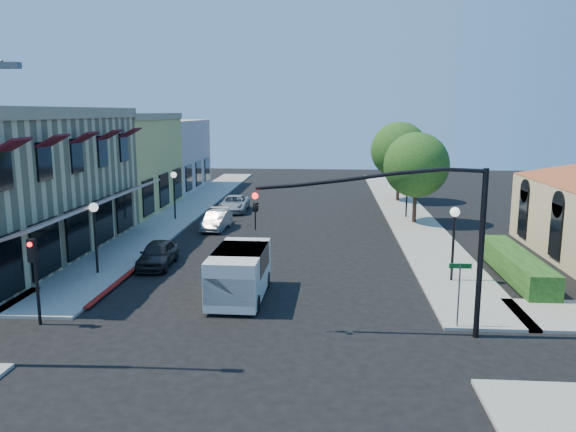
# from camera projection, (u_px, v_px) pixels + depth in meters

# --- Properties ---
(ground) EXTENTS (120.00, 120.00, 0.00)m
(ground) POSITION_uv_depth(u_px,v_px,m) (246.00, 347.00, 18.99)
(ground) COLOR black
(ground) RESTS_ON ground
(sidewalk_left) EXTENTS (3.50, 50.00, 0.12)m
(sidewalk_left) POSITION_uv_depth(u_px,v_px,m) (189.00, 208.00, 46.09)
(sidewalk_left) COLOR gray
(sidewalk_left) RESTS_ON ground
(sidewalk_right) EXTENTS (3.50, 50.00, 0.12)m
(sidewalk_right) POSITION_uv_depth(u_px,v_px,m) (404.00, 211.00, 44.81)
(sidewalk_right) COLOR gray
(sidewalk_right) RESTS_ON ground
(curb_red_strip) EXTENTS (0.25, 10.00, 0.06)m
(curb_red_strip) POSITION_uv_depth(u_px,v_px,m) (130.00, 275.00, 27.34)
(curb_red_strip) COLOR maroon
(curb_red_strip) RESTS_ON ground
(yellow_stucco_building) EXTENTS (10.00, 12.00, 7.60)m
(yellow_stucco_building) POSITION_uv_depth(u_px,v_px,m) (101.00, 163.00, 44.91)
(yellow_stucco_building) COLOR tan
(yellow_stucco_building) RESTS_ON ground
(pink_stucco_building) EXTENTS (10.00, 12.00, 7.00)m
(pink_stucco_building) POSITION_uv_depth(u_px,v_px,m) (149.00, 155.00, 56.73)
(pink_stucco_building) COLOR beige
(pink_stucco_building) RESTS_ON ground
(hedge) EXTENTS (1.40, 8.00, 1.10)m
(hedge) POSITION_uv_depth(u_px,v_px,m) (514.00, 278.00, 26.97)
(hedge) COLOR #193E11
(hedge) RESTS_ON ground
(street_tree_a) EXTENTS (4.56, 4.56, 6.48)m
(street_tree_a) POSITION_uv_depth(u_px,v_px,m) (416.00, 165.00, 39.15)
(street_tree_a) COLOR #382316
(street_tree_a) RESTS_ON ground
(street_tree_b) EXTENTS (4.94, 4.94, 7.02)m
(street_tree_b) POSITION_uv_depth(u_px,v_px,m) (399.00, 150.00, 48.89)
(street_tree_b) COLOR #382316
(street_tree_b) RESTS_ON ground
(signal_mast_arm) EXTENTS (8.01, 0.39, 6.00)m
(signal_mast_arm) POSITION_uv_depth(u_px,v_px,m) (419.00, 223.00, 19.28)
(signal_mast_arm) COLOR black
(signal_mast_arm) RESTS_ON ground
(secondary_signal) EXTENTS (0.28, 0.42, 3.32)m
(secondary_signal) POSITION_uv_depth(u_px,v_px,m) (34.00, 266.00, 20.53)
(secondary_signal) COLOR black
(secondary_signal) RESTS_ON ground
(street_name_sign) EXTENTS (0.80, 0.06, 2.50)m
(street_name_sign) POSITION_uv_depth(u_px,v_px,m) (459.00, 285.00, 20.29)
(street_name_sign) COLOR #595B5E
(street_name_sign) RESTS_ON ground
(lamppost_left_near) EXTENTS (0.44, 0.44, 3.57)m
(lamppost_left_near) POSITION_uv_depth(u_px,v_px,m) (94.00, 220.00, 26.95)
(lamppost_left_near) COLOR black
(lamppost_left_near) RESTS_ON ground
(lamppost_left_far) EXTENTS (0.44, 0.44, 3.57)m
(lamppost_left_far) POSITION_uv_depth(u_px,v_px,m) (174.00, 183.00, 40.68)
(lamppost_left_far) COLOR black
(lamppost_left_far) RESTS_ON ground
(lamppost_right_near) EXTENTS (0.44, 0.44, 3.57)m
(lamppost_right_near) POSITION_uv_depth(u_px,v_px,m) (454.00, 225.00, 25.72)
(lamppost_right_near) COLOR black
(lamppost_right_near) RESTS_ON ground
(lamppost_right_far) EXTENTS (0.44, 0.44, 3.57)m
(lamppost_right_far) POSITION_uv_depth(u_px,v_px,m) (407.00, 182.00, 41.40)
(lamppost_right_far) COLOR black
(lamppost_right_far) RESTS_ON ground
(white_van) EXTENTS (2.19, 4.83, 2.12)m
(white_van) POSITION_uv_depth(u_px,v_px,m) (239.00, 271.00, 23.73)
(white_van) COLOR silver
(white_van) RESTS_ON ground
(parked_car_a) EXTENTS (1.75, 3.96, 1.33)m
(parked_car_a) POSITION_uv_depth(u_px,v_px,m) (158.00, 254.00, 28.81)
(parked_car_a) COLOR black
(parked_car_a) RESTS_ON ground
(parked_car_b) EXTENTS (1.59, 3.85, 1.24)m
(parked_car_b) POSITION_uv_depth(u_px,v_px,m) (217.00, 221.00, 37.86)
(parked_car_b) COLOR #959699
(parked_car_b) RESTS_ON ground
(parked_car_c) EXTENTS (1.77, 3.96, 1.13)m
(parked_car_c) POSITION_uv_depth(u_px,v_px,m) (216.00, 219.00, 38.87)
(parked_car_c) COLOR white
(parked_car_c) RESTS_ON ground
(parked_car_d) EXTENTS (2.19, 4.59, 1.26)m
(parked_car_d) POSITION_uv_depth(u_px,v_px,m) (234.00, 204.00, 44.72)
(parked_car_d) COLOR #AEB0B3
(parked_car_d) RESTS_ON ground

